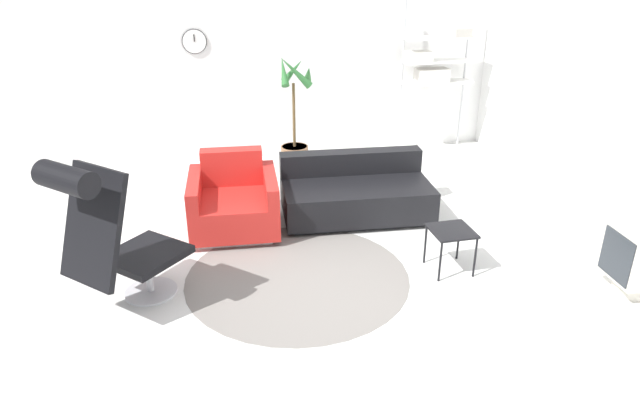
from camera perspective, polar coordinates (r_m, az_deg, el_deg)
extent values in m
plane|color=silver|center=(5.18, -2.32, -7.36)|extent=(12.00, 12.00, 0.00)
cube|color=white|center=(7.75, -7.24, 14.15)|extent=(12.00, 0.06, 2.80)
cylinder|color=black|center=(7.63, -12.45, 15.23)|extent=(0.31, 0.01, 0.31)
cylinder|color=white|center=(7.63, -12.45, 15.22)|extent=(0.29, 0.02, 0.29)
cube|color=black|center=(7.61, -12.48, 15.53)|extent=(0.01, 0.01, 0.09)
cylinder|color=slate|center=(5.13, -2.26, -7.68)|extent=(1.99, 1.99, 0.01)
cylinder|color=#BCBCC1|center=(5.12, -16.53, -8.75)|extent=(0.62, 0.62, 0.02)
cylinder|color=#BCBCC1|center=(5.04, -16.75, -7.18)|extent=(0.06, 0.06, 0.31)
cube|color=black|center=(4.94, -17.01, -5.25)|extent=(0.80, 0.80, 0.06)
cube|color=black|center=(4.51, -21.74, -2.43)|extent=(0.63, 0.62, 0.86)
cylinder|color=black|center=(4.28, -24.07, 1.93)|extent=(0.49, 0.49, 0.19)
cube|color=silver|center=(5.98, -8.45, -2.78)|extent=(0.78, 0.77, 0.06)
cube|color=red|center=(5.89, -8.57, -1.09)|extent=(0.71, 0.92, 0.33)
cube|color=red|center=(6.08, -8.80, 3.32)|extent=(0.65, 0.23, 0.38)
cube|color=red|center=(5.86, -4.92, 0.06)|extent=(0.19, 0.88, 0.54)
cube|color=red|center=(5.87, -12.33, -0.38)|extent=(0.19, 0.88, 0.54)
cube|color=black|center=(6.24, 3.60, -1.43)|extent=(1.47, 0.83, 0.05)
cube|color=black|center=(6.16, 3.64, 0.21)|extent=(1.64, 0.97, 0.34)
cube|color=black|center=(6.34, 3.10, 3.82)|extent=(1.59, 0.33, 0.25)
cube|color=black|center=(5.19, 13.04, -3.02)|extent=(0.37, 0.37, 0.02)
cylinder|color=black|center=(5.08, 11.94, -6.07)|extent=(0.02, 0.02, 0.39)
cylinder|color=black|center=(5.22, 15.25, -5.57)|extent=(0.02, 0.02, 0.39)
cylinder|color=black|center=(5.34, 10.49, -4.37)|extent=(0.02, 0.02, 0.39)
cylinder|color=black|center=(5.48, 13.68, -3.94)|extent=(0.02, 0.02, 0.39)
cylinder|color=beige|center=(5.57, 28.83, -7.43)|extent=(0.33, 0.33, 0.14)
cube|color=#282D33|center=(5.30, 27.52, -5.00)|extent=(0.04, 0.37, 0.40)
cylinder|color=brown|center=(7.59, -2.54, 4.33)|extent=(0.36, 0.36, 0.30)
cylinder|color=#382819|center=(7.54, -2.56, 5.32)|extent=(0.33, 0.33, 0.02)
cylinder|color=brown|center=(7.42, -2.62, 8.44)|extent=(0.04, 0.04, 0.83)
cone|color=#2D6B33|center=(7.30, -1.18, 12.50)|extent=(0.16, 0.44, 0.32)
cone|color=#2D6B33|center=(7.40, -2.75, 12.75)|extent=(0.32, 0.14, 0.33)
cone|color=#2D6B33|center=(7.27, -3.66, 12.69)|extent=(0.10, 0.32, 0.37)
cone|color=#2D6B33|center=(7.11, -2.48, 12.68)|extent=(0.42, 0.11, 0.43)
cylinder|color=#BCBCC1|center=(8.15, 8.18, 11.99)|extent=(0.03, 0.03, 2.08)
cylinder|color=#BCBCC1|center=(8.53, 14.22, 12.05)|extent=(0.03, 0.03, 2.08)
cube|color=white|center=(8.23, 11.57, 11.45)|extent=(1.00, 0.28, 0.02)
cube|color=white|center=(8.18, 11.74, 13.42)|extent=(1.00, 0.28, 0.02)
cube|color=white|center=(8.13, 11.93, 15.58)|extent=(1.00, 0.28, 0.02)
cube|color=beige|center=(8.17, 11.12, 12.14)|extent=(0.44, 0.24, 0.18)
cube|color=silver|center=(8.04, 9.83, 13.97)|extent=(0.33, 0.24, 0.13)
cube|color=#B7B2A8|center=(8.23, 13.86, 15.99)|extent=(0.24, 0.24, 0.11)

